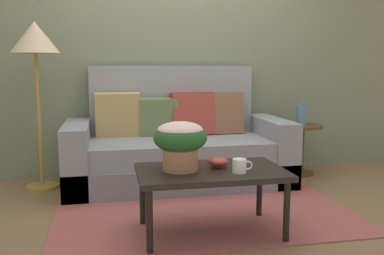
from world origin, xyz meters
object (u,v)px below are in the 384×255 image
potted_plant (180,140)px  floor_lamp (35,46)px  snack_bowl (218,162)px  table_vase (302,114)px  coffee_mug (240,166)px  coffee_table (211,176)px  couch (177,148)px  side_table (302,140)px

potted_plant → floor_lamp: bearing=128.8°
snack_bowl → table_vase: table_vase is taller
coffee_mug → snack_bowl: (-0.10, 0.18, -0.01)m
coffee_table → table_vase: (1.30, 1.37, 0.23)m
couch → coffee_mug: bearing=-83.3°
potted_plant → coffee_mug: size_ratio=2.63×
side_table → potted_plant: 2.05m
side_table → snack_bowl: (-1.25, -1.30, 0.12)m
potted_plant → table_vase: table_vase is taller
coffee_table → floor_lamp: size_ratio=0.64×
table_vase → coffee_mug: bearing=-127.4°
potted_plant → snack_bowl: (0.27, 0.04, -0.17)m
side_table → potted_plant: size_ratio=1.48×
side_table → coffee_mug: bearing=-127.8°
coffee_table → potted_plant: 0.32m
couch → table_vase: bearing=1.6°
couch → potted_plant: couch is taller
coffee_table → table_vase: bearing=46.4°
potted_plant → table_vase: (1.51, 1.35, -0.02)m
coffee_mug → potted_plant: bearing=158.6°
side_table → table_vase: (-0.01, 0.01, 0.27)m
coffee_table → potted_plant: size_ratio=2.78×
floor_lamp → snack_bowl: (1.34, -1.30, -0.82)m
couch → coffee_table: (0.01, -1.33, 0.06)m
floor_lamp → table_vase: (2.58, 0.01, -0.67)m
coffee_mug → table_vase: 1.88m
snack_bowl → couch: bearing=93.4°
potted_plant → table_vase: bearing=41.8°
coffee_table → snack_bowl: (0.07, 0.06, 0.08)m
coffee_table → potted_plant: bearing=174.8°
coffee_mug → table_vase: (1.14, 1.49, 0.14)m
side_table → table_vase: bearing=157.2°
floor_lamp → coffee_mug: (1.44, -1.48, -0.81)m
coffee_table → side_table: side_table is taller
potted_plant → table_vase: size_ratio=1.32×
coffee_table → coffee_mug: 0.22m
coffee_table → side_table: 1.89m
coffee_table → snack_bowl: size_ratio=7.11×
side_table → potted_plant: potted_plant is taller
potted_plant → table_vase: 2.02m
coffee_table → floor_lamp: 2.07m
potted_plant → coffee_mug: (0.37, -0.14, -0.16)m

